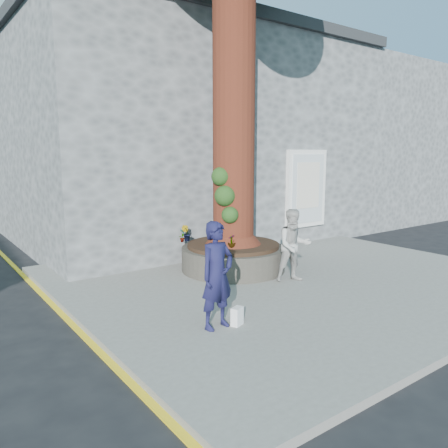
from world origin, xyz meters
TOP-DOWN VIEW (x-y plane):
  - ground at (0.00, 0.00)m, footprint 120.00×120.00m
  - pavement at (1.50, 1.00)m, footprint 9.00×8.00m
  - yellow_line at (-3.05, 1.00)m, footprint 0.10×30.00m
  - stone_shop at (2.50, 7.20)m, footprint 10.30×8.30m
  - neighbour_shop at (10.50, 7.20)m, footprint 6.00×8.00m
  - planter at (0.80, 2.00)m, footprint 2.30×2.30m
  - man at (-1.40, -0.48)m, footprint 0.63×0.45m
  - woman at (1.24, 0.57)m, footprint 0.88×0.80m
  - shopping_bag at (-1.11, -0.59)m, footprint 0.23×0.19m
  - plant_a at (-0.05, 2.79)m, footprint 0.20×0.20m
  - plant_b at (0.09, 2.85)m, footprint 0.28×0.28m
  - plant_c at (0.45, 1.60)m, footprint 0.21×0.21m
  - plant_d at (1.65, 2.85)m, footprint 0.37×0.38m

SIDE VIEW (x-z plane):
  - ground at x=0.00m, z-range 0.00..0.00m
  - yellow_line at x=-3.05m, z-range 0.00..0.01m
  - pavement at x=1.50m, z-range 0.00..0.12m
  - shopping_bag at x=-1.11m, z-range 0.12..0.40m
  - planter at x=0.80m, z-range 0.11..0.71m
  - woman at x=1.24m, z-range 0.12..1.60m
  - plant_c at x=0.45m, z-range 0.72..1.02m
  - plant_a at x=-0.05m, z-range 0.72..1.04m
  - plant_d at x=1.65m, z-range 0.72..1.04m
  - plant_b at x=0.09m, z-range 0.72..1.08m
  - man at x=-1.40m, z-range 0.12..1.73m
  - neighbour_shop at x=10.50m, z-range 0.00..6.00m
  - stone_shop at x=2.50m, z-range 0.01..6.31m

